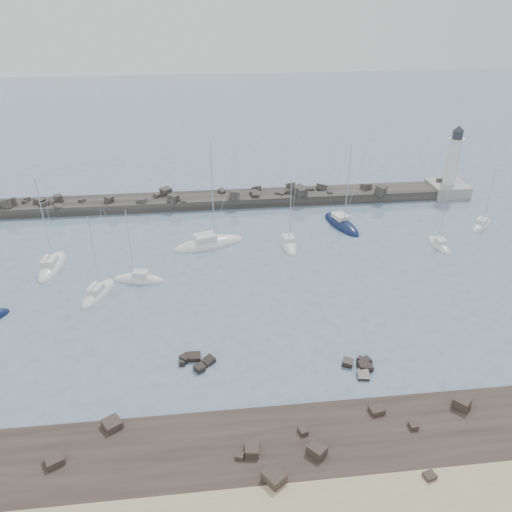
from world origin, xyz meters
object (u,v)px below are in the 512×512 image
(sailboat_4, at_px, (209,244))
(sailboat_10, at_px, (481,226))
(sailboat_5, at_px, (139,280))
(sailboat_7, at_px, (341,225))
(sailboat_3, at_px, (98,294))
(sailboat_1, at_px, (52,267))
(sailboat_6, at_px, (288,245))
(lighthouse, at_px, (449,180))
(sailboat_8, at_px, (439,245))

(sailboat_4, xyz_separation_m, sailboat_10, (47.97, 1.74, -0.00))
(sailboat_5, bearing_deg, sailboat_7, 23.88)
(sailboat_3, relative_size, sailboat_10, 1.09)
(sailboat_5, xyz_separation_m, sailboat_7, (33.96, 15.03, 0.01))
(sailboat_1, bearing_deg, sailboat_10, 5.17)
(sailboat_6, bearing_deg, sailboat_1, -175.09)
(sailboat_3, height_order, sailboat_6, sailboat_6)
(sailboat_5, bearing_deg, sailboat_3, -148.87)
(lighthouse, height_order, sailboat_4, sailboat_4)
(sailboat_1, distance_m, sailboat_6, 36.80)
(sailboat_10, bearing_deg, sailboat_1, -174.83)
(sailboat_10, bearing_deg, sailboat_3, -166.81)
(sailboat_7, bearing_deg, sailboat_5, -156.12)
(lighthouse, distance_m, sailboat_1, 75.92)
(sailboat_3, bearing_deg, lighthouse, 25.33)
(sailboat_5, height_order, sailboat_10, sailboat_5)
(sailboat_4, height_order, sailboat_8, sailboat_4)
(lighthouse, height_order, sailboat_6, lighthouse)
(sailboat_3, height_order, sailboat_5, sailboat_3)
(lighthouse, relative_size, sailboat_5, 1.22)
(sailboat_5, bearing_deg, sailboat_6, 19.85)
(sailboat_3, bearing_deg, sailboat_6, 22.06)
(sailboat_5, distance_m, sailboat_7, 37.13)
(sailboat_7, distance_m, sailboat_10, 24.66)
(sailboat_6, xyz_separation_m, sailboat_10, (35.08, 3.35, 0.01))
(sailboat_1, xyz_separation_m, sailboat_7, (47.31, 9.76, -0.00))
(sailboat_4, xyz_separation_m, sailboat_7, (23.54, 5.00, 0.00))
(sailboat_5, height_order, sailboat_7, sailboat_7)
(sailboat_6, height_order, sailboat_7, sailboat_7)
(sailboat_6, relative_size, sailboat_10, 1.09)
(lighthouse, relative_size, sailboat_3, 1.18)
(sailboat_4, relative_size, sailboat_6, 1.49)
(sailboat_5, bearing_deg, sailboat_10, 11.39)
(sailboat_10, bearing_deg, sailboat_5, -168.61)
(sailboat_5, bearing_deg, sailboat_4, 43.89)
(sailboat_7, xyz_separation_m, sailboat_8, (13.76, -9.52, -0.02))
(sailboat_3, height_order, sailboat_8, sailboat_3)
(sailboat_8, relative_size, sailboat_10, 0.91)
(sailboat_3, relative_size, sailboat_8, 1.19)
(lighthouse, bearing_deg, sailboat_8, -117.79)
(sailboat_5, distance_m, sailboat_6, 24.79)
(lighthouse, distance_m, sailboat_10, 15.89)
(sailboat_1, bearing_deg, sailboat_6, 4.91)
(sailboat_7, xyz_separation_m, sailboat_10, (24.44, -3.27, -0.00))
(lighthouse, relative_size, sailboat_10, 1.28)
(sailboat_4, relative_size, sailboat_8, 1.78)
(sailboat_10, bearing_deg, sailboat_8, -149.66)
(lighthouse, height_order, sailboat_8, lighthouse)
(sailboat_4, distance_m, sailboat_6, 12.99)
(sailboat_5, xyz_separation_m, sailboat_10, (58.40, 11.76, 0.01))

